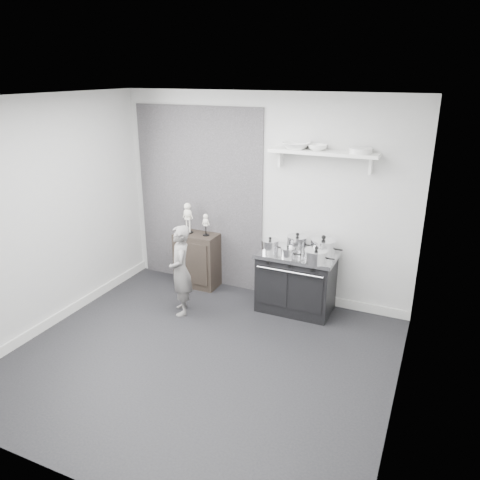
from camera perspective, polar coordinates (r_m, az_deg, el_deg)
ground at (r=5.24m, az=-4.90°, el=-14.11°), size 4.00×4.00×0.00m
room_shell at (r=4.70m, az=-5.56°, el=3.94°), size 4.02×3.62×2.71m
wall_shelf at (r=5.69m, az=10.10°, el=10.35°), size 1.30×0.26×0.24m
stove at (r=6.03m, az=6.85°, el=-5.03°), size 0.98×0.61×0.79m
side_cabinet at (r=6.69m, az=-5.21°, el=-2.41°), size 0.60×0.35×0.78m
child at (r=5.88m, az=-7.26°, el=-3.70°), size 0.47×0.51×1.16m
pot_front_left at (r=5.88m, az=3.68°, el=-0.66°), size 0.31×0.22×0.19m
pot_back_left at (r=5.94m, az=6.99°, el=-0.36°), size 0.35×0.26×0.23m
pot_back_right at (r=5.85m, az=10.10°, el=-0.81°), size 0.40×0.31×0.25m
pot_front_right at (r=5.60m, az=9.24°, el=-1.92°), size 0.36×0.28×0.20m
pot_front_center at (r=5.72m, az=5.86°, el=-1.49°), size 0.26×0.17×0.15m
skeleton_full at (r=6.54m, az=-6.39°, el=2.97°), size 0.14×0.09×0.50m
skeleton_torso at (r=6.43m, az=-4.20°, el=2.05°), size 0.10×0.06×0.35m
bowl_large at (r=5.76m, az=6.89°, el=11.36°), size 0.33×0.33×0.08m
bowl_small at (r=5.69m, az=9.44°, el=11.07°), size 0.22×0.22×0.07m
plate_stack at (r=5.58m, az=14.49°, el=10.50°), size 0.26×0.26×0.06m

